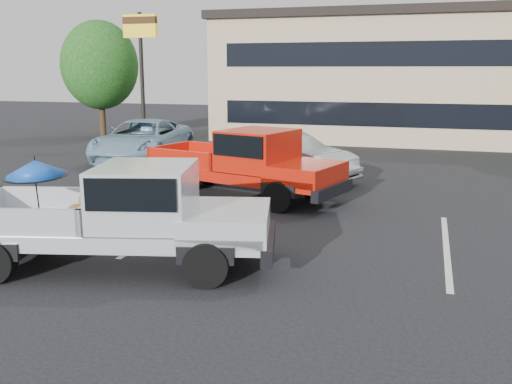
# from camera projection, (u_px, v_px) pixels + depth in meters

# --- Properties ---
(ground) EXTENTS (90.00, 90.00, 0.00)m
(ground) POSITION_uv_depth(u_px,v_px,m) (277.00, 266.00, 10.46)
(ground) COLOR black
(ground) RESTS_ON ground
(stripe_left) EXTENTS (0.12, 5.00, 0.01)m
(stripe_left) POSITION_uv_depth(u_px,v_px,m) (174.00, 225.00, 13.17)
(stripe_left) COLOR silver
(stripe_left) RESTS_ON ground
(stripe_right) EXTENTS (0.12, 5.00, 0.01)m
(stripe_right) POSITION_uv_depth(u_px,v_px,m) (446.00, 248.00, 11.48)
(stripe_right) COLOR silver
(stripe_right) RESTS_ON ground
(motel_building) EXTENTS (20.40, 8.40, 6.30)m
(motel_building) POSITION_uv_depth(u_px,v_px,m) (421.00, 76.00, 28.86)
(motel_building) COLOR tan
(motel_building) RESTS_ON ground
(motel_sign) EXTENTS (1.60, 0.22, 6.00)m
(motel_sign) POSITION_uv_depth(u_px,v_px,m) (141.00, 44.00, 25.40)
(motel_sign) COLOR black
(motel_sign) RESTS_ON ground
(tree_left) EXTENTS (3.96, 3.96, 6.02)m
(tree_left) POSITION_uv_depth(u_px,v_px,m) (100.00, 65.00, 29.52)
(tree_left) COLOR #332114
(tree_left) RESTS_ON ground
(tree_back) EXTENTS (4.68, 4.68, 7.11)m
(tree_back) POSITION_uv_depth(u_px,v_px,m) (501.00, 52.00, 30.30)
(tree_back) COLOR #332114
(tree_back) RESTS_ON ground
(silver_pickup) EXTENTS (5.99, 3.24, 2.06)m
(silver_pickup) POSITION_uv_depth(u_px,v_px,m) (133.00, 211.00, 10.20)
(silver_pickup) COLOR black
(silver_pickup) RESTS_ON ground
(red_pickup) EXTENTS (6.18, 3.58, 1.93)m
(red_pickup) POSITION_uv_depth(u_px,v_px,m) (253.00, 161.00, 15.68)
(red_pickup) COLOR black
(red_pickup) RESTS_ON ground
(silver_sedan) EXTENTS (5.10, 3.33, 1.59)m
(silver_sedan) POSITION_uv_depth(u_px,v_px,m) (284.00, 156.00, 18.35)
(silver_sedan) COLOR #A7AAAE
(silver_sedan) RESTS_ON ground
(blue_suv) EXTENTS (3.26, 6.01, 1.60)m
(blue_suv) POSITION_uv_depth(u_px,v_px,m) (143.00, 140.00, 22.36)
(blue_suv) COLOR #7DA3BB
(blue_suv) RESTS_ON ground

